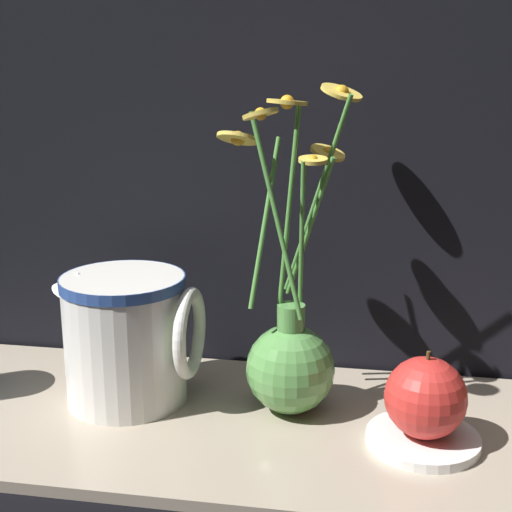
# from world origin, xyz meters

# --- Properties ---
(ground_plane) EXTENTS (6.00, 6.00, 0.00)m
(ground_plane) POSITION_xyz_m (0.00, 0.00, 0.00)
(ground_plane) COLOR black
(shelf) EXTENTS (0.88, 0.31, 0.01)m
(shelf) POSITION_xyz_m (0.00, 0.00, 0.01)
(shelf) COLOR tan
(shelf) RESTS_ON ground_plane
(vase_with_flowers) EXTENTS (0.16, 0.18, 0.35)m
(vase_with_flowers) POSITION_xyz_m (0.05, 0.03, 0.08)
(vase_with_flowers) COLOR #59994C
(vase_with_flowers) RESTS_ON shelf
(ceramic_pitcher) EXTENTS (0.16, 0.14, 0.16)m
(ceramic_pitcher) POSITION_xyz_m (-0.14, 0.03, 0.09)
(ceramic_pitcher) COLOR white
(ceramic_pitcher) RESTS_ON shelf
(saucer_plate) EXTENTS (0.11, 0.11, 0.01)m
(saucer_plate) POSITION_xyz_m (0.19, -0.02, 0.02)
(saucer_plate) COLOR white
(saucer_plate) RESTS_ON shelf
(orange_fruit) EXTENTS (0.08, 0.08, 0.09)m
(orange_fruit) POSITION_xyz_m (0.19, -0.02, 0.06)
(orange_fruit) COLOR red
(orange_fruit) RESTS_ON saucer_plate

